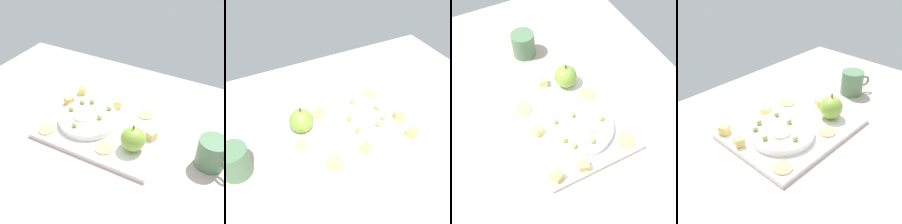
% 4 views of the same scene
% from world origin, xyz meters
% --- Properties ---
extents(table, '(1.24, 0.84, 0.05)m').
position_xyz_m(table, '(0.00, 0.00, 0.02)').
color(table, '#BEA89E').
rests_on(table, ground).
extents(platter, '(0.38, 0.29, 0.02)m').
position_xyz_m(platter, '(-0.02, 0.01, 0.05)').
color(platter, white).
rests_on(platter, table).
extents(serving_dish, '(0.19, 0.19, 0.02)m').
position_xyz_m(serving_dish, '(-0.08, 0.00, 0.07)').
color(serving_dish, white).
rests_on(serving_dish, platter).
extents(apple_whole, '(0.07, 0.07, 0.07)m').
position_xyz_m(apple_whole, '(0.09, -0.04, 0.10)').
color(apple_whole, '#86AD3E').
rests_on(apple_whole, platter).
extents(apple_stem, '(0.01, 0.01, 0.01)m').
position_xyz_m(apple_stem, '(0.09, -0.04, 0.14)').
color(apple_stem, brown).
rests_on(apple_stem, apple_whole).
extents(cheese_cube_0, '(0.03, 0.03, 0.03)m').
position_xyz_m(cheese_cube_0, '(0.12, 0.02, 0.07)').
color(cheese_cube_0, '#E1C379').
rests_on(cheese_cube_0, platter).
extents(cheese_cube_1, '(0.03, 0.03, 0.03)m').
position_xyz_m(cheese_cube_1, '(-0.19, 0.13, 0.07)').
color(cheese_cube_1, '#F1C866').
rests_on(cheese_cube_1, platter).
extents(cheese_cube_2, '(0.03, 0.03, 0.03)m').
position_xyz_m(cheese_cube_2, '(-0.19, 0.05, 0.07)').
color(cheese_cube_2, '#E8C269').
rests_on(cheese_cube_2, platter).
extents(cheese_cube_3, '(0.03, 0.03, 0.03)m').
position_xyz_m(cheese_cube_3, '(-0.04, 0.11, 0.07)').
color(cheese_cube_3, '#F1D072').
rests_on(cheese_cube_3, platter).
extents(cracker_0, '(0.05, 0.05, 0.00)m').
position_xyz_m(cracker_0, '(0.06, 0.12, 0.06)').
color(cracker_0, tan).
rests_on(cracker_0, platter).
extents(cracker_1, '(0.05, 0.05, 0.00)m').
position_xyz_m(cracker_1, '(-0.18, -0.09, 0.06)').
color(cracker_1, tan).
rests_on(cracker_1, platter).
extents(cracker_2, '(0.05, 0.05, 0.00)m').
position_xyz_m(cracker_2, '(0.02, -0.08, 0.06)').
color(cracker_2, tan).
rests_on(cracker_2, platter).
extents(grape_0, '(0.02, 0.02, 0.01)m').
position_xyz_m(grape_0, '(-0.15, 0.00, 0.09)').
color(grape_0, '#8FAD56').
rests_on(grape_0, serving_dish).
extents(grape_1, '(0.02, 0.02, 0.01)m').
position_xyz_m(grape_1, '(-0.04, 0.06, 0.09)').
color(grape_1, '#8BC05B').
rests_on(grape_1, serving_dish).
extents(grape_2, '(0.02, 0.02, 0.01)m').
position_xyz_m(grape_2, '(-0.09, -0.06, 0.09)').
color(grape_2, '#93C25B').
rests_on(grape_2, serving_dish).
extents(grape_3, '(0.02, 0.02, 0.01)m').
position_xyz_m(grape_3, '(-0.14, 0.05, 0.09)').
color(grape_3, '#8DB35F').
rests_on(grape_3, serving_dish).
extents(grape_4, '(0.02, 0.02, 0.02)m').
position_xyz_m(grape_4, '(-0.11, 0.07, 0.09)').
color(grape_4, '#9AB455').
rests_on(grape_4, serving_dish).
extents(grape_5, '(0.02, 0.02, 0.02)m').
position_xyz_m(grape_5, '(-0.05, 0.01, 0.09)').
color(grape_5, '#92BB53').
rests_on(grape_5, serving_dish).
extents(apple_slice_0, '(0.06, 0.06, 0.01)m').
position_xyz_m(apple_slice_0, '(-0.10, -0.01, 0.08)').
color(apple_slice_0, '#F1E6B8').
rests_on(apple_slice_0, serving_dish).
extents(cup, '(0.11, 0.08, 0.09)m').
position_xyz_m(cup, '(0.30, 0.01, 0.09)').
color(cup, '#557C56').
rests_on(cup, table).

